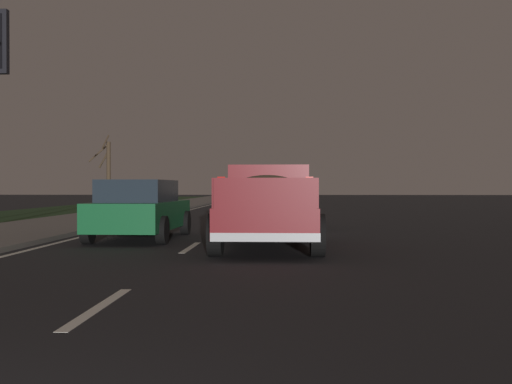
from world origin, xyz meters
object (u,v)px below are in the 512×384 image
(pickup_truck, at_px, (268,204))
(sedan_silver, at_px, (281,204))
(sedan_green, at_px, (140,209))
(bare_tree_far, at_px, (108,171))

(pickup_truck, bearing_deg, sedan_silver, -1.93)
(sedan_silver, bearing_deg, sedan_green, 144.94)
(pickup_truck, distance_m, sedan_green, 3.92)
(pickup_truck, relative_size, bare_tree_far, 1.11)
(sedan_green, relative_size, sedan_silver, 1.00)
(sedan_green, xyz_separation_m, sedan_silver, (5.17, -3.63, 0.00))
(sedan_silver, xyz_separation_m, bare_tree_far, (19.93, 11.79, 1.62))
(pickup_truck, distance_m, bare_tree_far, 29.46)
(sedan_green, bearing_deg, bare_tree_far, 18.00)
(sedan_silver, bearing_deg, pickup_truck, 178.07)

